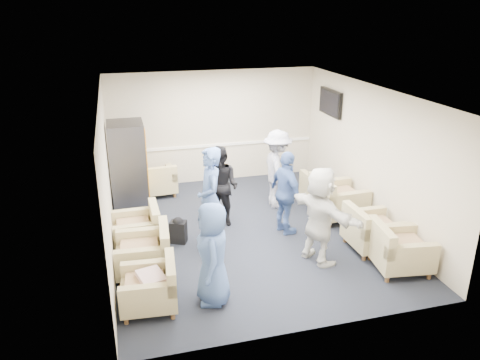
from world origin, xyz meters
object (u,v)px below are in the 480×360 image
object	(u,v)px
armchair_left_mid	(147,254)
person_back_right	(277,169)
armchair_left_near	(152,288)
armchair_right_far	(320,191)
person_back_left	(221,186)
armchair_right_near	(397,250)
person_mid_right	(286,193)
armchair_right_midnear	(370,231)
person_front_left	(213,254)
person_mid_left	(210,200)
person_front_right	(320,215)
armchair_right_midfar	(335,201)
armchair_left_far	(140,230)
vending_machine	(128,165)
armchair_corner	(158,182)

from	to	relation	value
armchair_left_mid	person_back_right	distance (m)	3.59
armchair_left_near	armchair_right_far	size ratio (longest dim) A/B	1.06
armchair_right_far	person_back_left	distance (m)	2.39
person_back_left	armchair_right_near	bearing A→B (deg)	-2.06
person_back_right	person_mid_right	bearing A→B (deg)	169.94
armchair_right_near	armchair_right_midnear	size ratio (longest dim) A/B	1.13
person_front_left	person_back_left	size ratio (longest dim) A/B	0.98
armchair_right_far	person_mid_left	xyz separation A→B (m)	(-2.69, -1.33, 0.64)
person_mid_left	person_back_left	distance (m)	1.02
armchair_right_near	armchair_right_midnear	xyz separation A→B (m)	(-0.07, 0.73, -0.00)
armchair_right_near	person_front_right	bearing A→B (deg)	69.88
armchair_right_midnear	armchair_right_midfar	bearing A→B (deg)	0.52
armchair_right_midnear	armchair_right_near	bearing A→B (deg)	-174.85
armchair_left_far	vending_machine	distance (m)	2.00
armchair_right_far	armchair_corner	size ratio (longest dim) A/B	0.93
armchair_left_near	armchair_right_near	xyz separation A→B (m)	(3.96, 0.02, 0.03)
armchair_right_midfar	person_back_right	distance (m)	1.38
armchair_left_far	vending_machine	xyz separation A→B (m)	(-0.07, 1.91, 0.60)
armchair_left_mid	vending_machine	distance (m)	2.90
armchair_right_far	person_back_left	world-z (taller)	person_back_left
armchair_right_far	person_mid_right	distance (m)	1.70
armchair_left_mid	armchair_right_midnear	world-z (taller)	same
armchair_right_midfar	person_back_left	distance (m)	2.37
armchair_right_near	person_mid_right	xyz separation A→B (m)	(-1.30, 1.74, 0.46)
armchair_right_near	armchair_corner	world-z (taller)	armchair_right_near
vending_machine	person_front_right	xyz separation A→B (m)	(2.95, -3.20, -0.08)
armchair_left_far	armchair_right_midnear	world-z (taller)	armchair_right_midnear
person_front_left	armchair_right_near	bearing A→B (deg)	101.38
armchair_right_far	person_mid_left	world-z (taller)	person_mid_left
armchair_left_far	person_back_left	bearing A→B (deg)	107.67
armchair_left_far	person_front_left	xyz separation A→B (m)	(0.93, -1.97, 0.45)
armchair_right_far	vending_machine	bearing A→B (deg)	73.23
vending_machine	person_front_left	size ratio (longest dim) A/B	1.19
armchair_corner	person_front_right	size ratio (longest dim) A/B	0.50
person_back_left	person_mid_right	xyz separation A→B (m)	(1.10, -0.69, 0.01)
armchair_left_near	person_back_left	bearing A→B (deg)	152.07
armchair_left_far	person_front_right	distance (m)	3.21
armchair_left_mid	vending_machine	xyz separation A→B (m)	(-0.12, 2.84, 0.59)
person_front_left	person_back_right	size ratio (longest dim) A/B	0.92
armchair_left_far	person_mid_right	distance (m)	2.77
person_mid_right	armchair_right_midnear	bearing A→B (deg)	-141.23
vending_machine	person_front_right	world-z (taller)	vending_machine
armchair_right_far	person_front_right	xyz separation A→B (m)	(-1.03, -2.23, 0.54)
armchair_left_far	armchair_corner	bearing A→B (deg)	166.02
armchair_right_midfar	person_mid_right	bearing A→B (deg)	103.48
armchair_right_midfar	person_front_left	bearing A→B (deg)	123.04
person_back_left	vending_machine	bearing A→B (deg)	-175.79
person_back_left	armchair_right_midnear	bearing A→B (deg)	7.26
armchair_right_near	armchair_left_near	bearing A→B (deg)	97.99
armchair_left_near	person_mid_left	distance (m)	2.02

